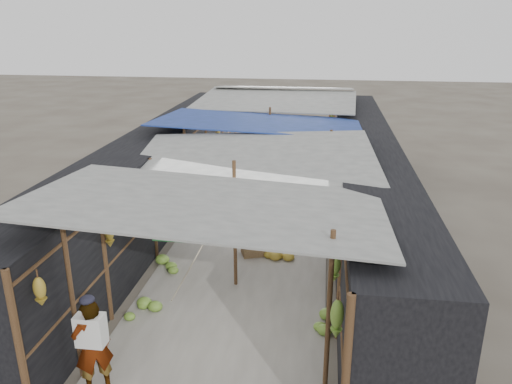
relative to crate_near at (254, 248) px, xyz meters
The scene contains 13 objects.
aisle_slab 2.11m from the crate_near, 94.56° to the left, with size 3.60×16.00×0.02m, color #9E998E.
stall_left 3.69m from the crate_near, 143.82° to the left, with size 1.40×15.00×2.30m, color black.
stall_right 3.43m from the crate_near, 39.62° to the left, with size 1.40×15.00×2.30m, color black.
crate_near is the anchor object (origin of this frame).
crate_mid 1.63m from the crate_near, 28.59° to the left, with size 0.55×0.44×0.33m, color #93744B.
crate_back 3.88m from the crate_near, 102.78° to the left, with size 0.45×0.37×0.29m, color #93744B.
black_basin 1.59m from the crate_near, 46.00° to the left, with size 0.57×0.57×0.17m, color black.
vendor_elderly 4.94m from the crate_near, 109.33° to the right, with size 0.53×0.35×1.46m, color silver.
shopper_blue 4.82m from the crate_near, 105.00° to the left, with size 0.82×0.64×1.69m, color #2140A8.
vendor_seated 2.26m from the crate_near, 53.39° to the left, with size 0.50×0.29×0.77m, color #47443E.
market_canopy 3.32m from the crate_near, 93.33° to the left, with size 5.62×15.20×2.77m.
hanging_bananas 2.56m from the crate_near, 101.18° to the left, with size 3.95×14.15×0.79m.
floor_bananas 1.34m from the crate_near, 101.95° to the left, with size 4.00×9.41×0.36m.
Camera 1 is at (1.63, -5.76, 5.07)m, focal length 35.00 mm.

